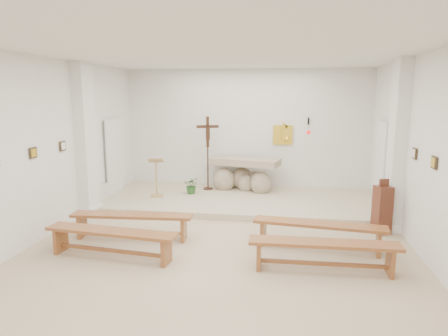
% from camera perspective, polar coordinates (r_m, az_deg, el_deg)
% --- Properties ---
extents(ground, '(7.00, 10.00, 0.00)m').
position_cam_1_polar(ground, '(7.12, -1.07, -12.51)').
color(ground, '#C6AF8F').
rests_on(ground, ground).
extents(wall_left, '(0.02, 10.00, 3.50)m').
position_cam_1_polar(wall_left, '(8.01, -26.54, 1.97)').
color(wall_left, white).
rests_on(wall_left, ground).
extents(wall_right, '(0.02, 10.00, 3.50)m').
position_cam_1_polar(wall_right, '(6.95, 28.51, 0.66)').
color(wall_right, white).
rests_on(wall_right, ground).
extents(wall_back, '(7.00, 0.02, 3.50)m').
position_cam_1_polar(wall_back, '(11.55, 3.18, 5.32)').
color(wall_back, white).
rests_on(wall_back, ground).
extents(ceiling, '(7.00, 10.00, 0.02)m').
position_cam_1_polar(ceiling, '(6.60, -1.18, 16.64)').
color(ceiling, silver).
rests_on(ceiling, wall_back).
extents(sanctuary_platform, '(6.98, 3.00, 0.15)m').
position_cam_1_polar(sanctuary_platform, '(10.38, 2.26, -4.65)').
color(sanctuary_platform, '#B9AC8E').
rests_on(sanctuary_platform, ground).
extents(pilaster_left, '(0.26, 0.55, 3.50)m').
position_cam_1_polar(pilaster_left, '(9.64, -19.13, 3.75)').
color(pilaster_left, white).
rests_on(pilaster_left, ground).
extents(pilaster_right, '(0.26, 0.55, 3.50)m').
position_cam_1_polar(pilaster_right, '(8.81, 23.49, 2.88)').
color(pilaster_right, white).
rests_on(pilaster_right, ground).
extents(gold_wall_relief, '(0.55, 0.04, 0.55)m').
position_cam_1_polar(gold_wall_relief, '(11.48, 8.40, 4.69)').
color(gold_wall_relief, yellow).
rests_on(gold_wall_relief, wall_back).
extents(sanctuary_lamp, '(0.11, 0.36, 0.44)m').
position_cam_1_polar(sanctuary_lamp, '(11.23, 11.99, 5.27)').
color(sanctuary_lamp, black).
rests_on(sanctuary_lamp, wall_back).
extents(station_frame_left_mid, '(0.03, 0.20, 0.20)m').
position_cam_1_polar(station_frame_left_mid, '(8.17, -25.61, 1.97)').
color(station_frame_left_mid, '#382A18').
rests_on(station_frame_left_mid, wall_left).
extents(station_frame_left_rear, '(0.03, 0.20, 0.20)m').
position_cam_1_polar(station_frame_left_rear, '(9.00, -22.05, 2.93)').
color(station_frame_left_rear, '#382A18').
rests_on(station_frame_left_rear, wall_left).
extents(station_frame_right_mid, '(0.03, 0.20, 0.20)m').
position_cam_1_polar(station_frame_right_mid, '(7.14, 27.81, 0.70)').
color(station_frame_right_mid, '#382A18').
rests_on(station_frame_right_mid, wall_right).
extents(station_frame_right_rear, '(0.03, 0.20, 0.20)m').
position_cam_1_polar(station_frame_right_rear, '(8.08, 25.56, 1.89)').
color(station_frame_right_rear, '#382A18').
rests_on(station_frame_right_rear, wall_right).
extents(radiator_left, '(0.10, 0.85, 0.52)m').
position_cam_1_polar(radiator_left, '(10.54, -17.17, -3.80)').
color(radiator_left, silver).
rests_on(radiator_left, ground).
extents(radiator_right, '(0.10, 0.85, 0.52)m').
position_cam_1_polar(radiator_right, '(9.77, 22.19, -5.22)').
color(radiator_right, silver).
rests_on(radiator_right, ground).
extents(altar, '(2.01, 1.16, 0.98)m').
position_cam_1_polar(altar, '(11.16, 2.87, -1.22)').
color(altar, tan).
rests_on(altar, sanctuary_platform).
extents(lectern, '(0.43, 0.38, 1.06)m').
position_cam_1_polar(lectern, '(10.54, -9.65, -1.24)').
color(lectern, tan).
rests_on(lectern, sanctuary_platform).
extents(crucifix_stand, '(0.60, 0.27, 2.04)m').
position_cam_1_polar(crucifix_stand, '(11.06, -2.34, 2.90)').
color(crucifix_stand, '#372111').
rests_on(crucifix_stand, sanctuary_platform).
extents(potted_plant, '(0.44, 0.39, 0.46)m').
position_cam_1_polar(potted_plant, '(10.77, -4.62, -2.46)').
color(potted_plant, '#275A24').
rests_on(potted_plant, sanctuary_platform).
extents(donation_pedestal, '(0.38, 0.38, 1.13)m').
position_cam_1_polar(donation_pedestal, '(8.70, 21.66, -5.52)').
color(donation_pedestal, '#592719').
rests_on(donation_pedestal, ground).
extents(bench_left_front, '(2.38, 0.53, 0.50)m').
position_cam_1_polar(bench_left_front, '(8.02, -13.01, -7.27)').
color(bench_left_front, brown).
rests_on(bench_left_front, ground).
extents(bench_right_front, '(2.39, 0.66, 0.50)m').
position_cam_1_polar(bench_right_front, '(7.50, 13.42, -8.54)').
color(bench_right_front, brown).
rests_on(bench_right_front, ground).
extents(bench_left_second, '(2.39, 0.63, 0.50)m').
position_cam_1_polar(bench_left_second, '(7.20, -15.82, -9.46)').
color(bench_left_second, brown).
rests_on(bench_left_second, ground).
extents(bench_right_second, '(2.37, 0.42, 0.50)m').
position_cam_1_polar(bench_right_second, '(6.62, 14.05, -11.18)').
color(bench_right_second, brown).
rests_on(bench_right_second, ground).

